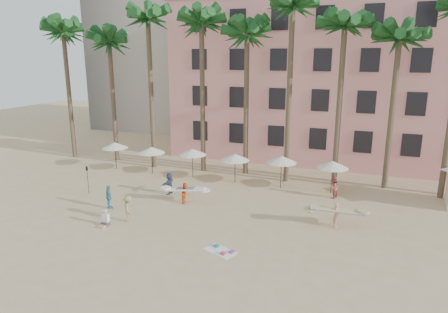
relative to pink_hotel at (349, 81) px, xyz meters
name	(u,v)px	position (x,y,z in m)	size (l,w,h in m)	color
ground	(181,249)	(-7.00, -26.00, -8.00)	(120.00, 120.00, 0.00)	#D1B789
pink_hotel	(349,81)	(0.00, 0.00, 0.00)	(35.00, 14.00, 16.00)	#FBA198
palm_row	(263,26)	(-6.49, -11.00, 4.97)	(44.40, 5.40, 16.30)	brown
umbrella_row	(213,154)	(-10.00, -13.50, -5.67)	(22.50, 2.70, 2.73)	#332B23
beach_towel	(221,251)	(-4.75, -25.44, -7.97)	(2.05, 1.61, 0.14)	white
carrier_yellow	(336,213)	(0.93, -19.86, -7.06)	(3.43, 1.54, 1.62)	tan
carrier_white	(185,192)	(-9.88, -19.32, -7.15)	(3.07, 1.21, 1.54)	#F55A19
beachgoers	(184,193)	(-9.80, -19.70, -7.13)	(15.79, 10.38, 1.78)	#AF4B49
paddle	(87,176)	(-17.98, -20.09, -6.59)	(0.18, 0.04, 2.23)	black
seated_man	(105,220)	(-12.98, -24.78, -7.65)	(0.45, 0.78, 1.01)	#3F3F4C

